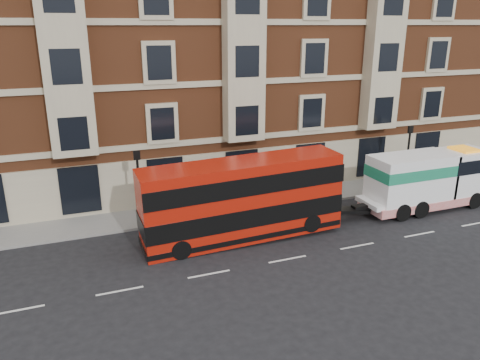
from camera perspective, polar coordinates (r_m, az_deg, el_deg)
name	(u,v)px	position (r m, az deg, el deg)	size (l,w,h in m)	color
ground	(287,259)	(23.19, 5.81, -9.59)	(120.00, 120.00, 0.00)	black
sidewalk	(234,205)	(29.42, -0.70, -3.07)	(90.00, 3.00, 0.15)	slate
victorian_terrace	(204,36)	(34.66, -4.45, 17.07)	(45.00, 12.00, 20.40)	brown
lamp_post_west	(139,183)	(25.96, -12.24, -0.38)	(0.35, 0.15, 4.35)	black
lamp_post_east	(408,152)	(33.48, 19.78, 3.19)	(0.35, 0.15, 4.35)	black
double_decker_bus	(242,199)	(24.28, 0.25, -2.28)	(10.59, 2.43, 4.29)	#B01709
tow_truck	(426,180)	(30.65, 21.77, 0.03)	(8.48, 2.51, 3.53)	white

